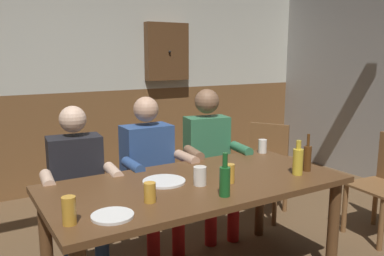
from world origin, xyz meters
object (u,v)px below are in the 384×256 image
object	(u,v)px
pint_glass_2	(150,192)
person_2	(210,155)
pint_glass_1	(262,146)
plate_1	(113,216)
bottle_1	(307,157)
person_1	(150,166)
wall_dart_cabinet	(167,52)
bottle_0	(225,180)
person_0	(77,180)
dining_table	(196,195)
pint_glass_0	(200,176)
pint_glass_3	(230,173)
plate_0	(164,181)
chair_empty_far_end	(265,166)
pint_glass_4	(69,211)
bottle_2	(298,161)

from	to	relation	value
pint_glass_2	person_2	bearing A→B (deg)	41.71
person_2	pint_glass_1	xyz separation A→B (m)	(0.31, -0.34, 0.11)
plate_1	bottle_1	bearing A→B (deg)	2.82
person_1	pint_glass_1	world-z (taller)	person_1
pint_glass_2	wall_dart_cabinet	distance (m)	3.02
bottle_0	person_0	bearing A→B (deg)	119.68
plate_1	bottle_1	size ratio (longest dim) A/B	0.82
dining_table	pint_glass_0	distance (m)	0.17
plate_1	pint_glass_1	world-z (taller)	pint_glass_1
pint_glass_3	plate_0	bearing A→B (deg)	148.41
chair_empty_far_end	plate_0	bearing A→B (deg)	83.82
dining_table	person_1	world-z (taller)	person_1
person_1	plate_0	xyz separation A→B (m)	(-0.19, -0.62, 0.08)
bottle_0	pint_glass_2	size ratio (longest dim) A/B	2.29
pint_glass_1	wall_dart_cabinet	distance (m)	2.14
person_0	chair_empty_far_end	xyz separation A→B (m)	(1.86, 0.06, -0.18)
person_2	pint_glass_4	distance (m)	1.74
bottle_0	wall_dart_cabinet	xyz separation A→B (m)	(1.02, 2.67, 0.75)
person_2	plate_0	size ratio (longest dim) A/B	4.56
plate_1	pint_glass_2	bearing A→B (deg)	20.20
dining_table	plate_1	bearing A→B (deg)	-157.63
person_1	pint_glass_4	world-z (taller)	person_1
plate_0	plate_1	distance (m)	0.60
person_1	wall_dart_cabinet	xyz separation A→B (m)	(1.02, 1.64, 0.91)
pint_glass_0	wall_dart_cabinet	size ratio (longest dim) A/B	0.17
pint_glass_1	wall_dart_cabinet	world-z (taller)	wall_dart_cabinet
pint_glass_0	person_2	bearing A→B (deg)	52.67
person_0	pint_glass_0	size ratio (longest dim) A/B	9.99
dining_table	bottle_2	world-z (taller)	bottle_2
dining_table	chair_empty_far_end	xyz separation A→B (m)	(1.27, 0.77, -0.18)
pint_glass_1	pint_glass_3	world-z (taller)	pint_glass_3
bottle_1	bottle_2	world-z (taller)	bottle_1
plate_0	pint_glass_1	world-z (taller)	pint_glass_1
bottle_2	wall_dart_cabinet	distance (m)	2.71
dining_table	pint_glass_4	bearing A→B (deg)	-164.02
plate_1	pint_glass_4	xyz separation A→B (m)	(-0.21, 0.02, 0.06)
plate_0	bottle_2	bearing A→B (deg)	-20.27
bottle_0	dining_table	bearing A→B (deg)	88.96
wall_dart_cabinet	pint_glass_2	bearing A→B (deg)	-119.62
pint_glass_1	pint_glass_4	size ratio (longest dim) A/B	0.81
chair_empty_far_end	wall_dart_cabinet	world-z (taller)	wall_dart_cabinet
pint_glass_1	plate_0	bearing A→B (deg)	-165.48
bottle_0	pint_glass_0	size ratio (longest dim) A/B	2.17
person_0	bottle_1	size ratio (longest dim) A/B	4.47
plate_0	bottle_0	distance (m)	0.46
person_1	bottle_0	distance (m)	1.04
plate_1	plate_0	bearing A→B (deg)	37.07
person_1	pint_glass_1	xyz separation A→B (m)	(0.88, -0.34, 0.12)
bottle_1	pint_glass_1	world-z (taller)	bottle_1
pint_glass_2	wall_dart_cabinet	bearing A→B (deg)	60.38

